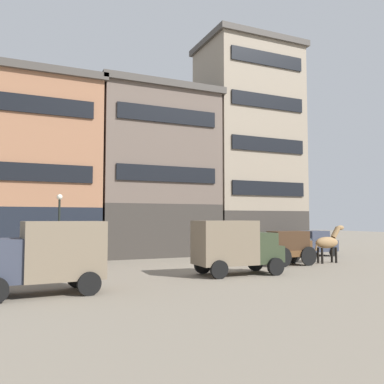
% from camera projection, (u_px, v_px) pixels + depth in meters
% --- Properties ---
extents(ground_plane, '(120.00, 120.00, 0.00)m').
position_uv_depth(ground_plane, '(217.00, 273.00, 20.54)').
color(ground_plane, slate).
extents(building_far_left, '(9.14, 6.27, 12.33)m').
position_uv_depth(building_far_left, '(30.00, 167.00, 27.49)').
color(building_far_left, black).
rests_on(building_far_left, ground_plane).
extents(building_center_left, '(9.19, 6.27, 12.55)m').
position_uv_depth(building_center_left, '(154.00, 171.00, 31.08)').
color(building_center_left, '#38332D').
rests_on(building_center_left, ground_plane).
extents(building_center_right, '(8.35, 6.27, 17.64)m').
position_uv_depth(building_center_right, '(249.00, 146.00, 34.68)').
color(building_center_right, '#38332D').
rests_on(building_center_right, ground_plane).
extents(cargo_wagon, '(2.91, 1.52, 1.98)m').
position_uv_depth(cargo_wagon, '(289.00, 245.00, 23.90)').
color(cargo_wagon, brown).
rests_on(cargo_wagon, ground_plane).
extents(draft_horse, '(2.34, 0.61, 2.30)m').
position_uv_depth(draft_horse, '(328.00, 242.00, 25.11)').
color(draft_horse, '#937047').
rests_on(draft_horse, ground_plane).
extents(delivery_truck_near, '(4.45, 2.36, 2.62)m').
position_uv_depth(delivery_truck_near, '(46.00, 254.00, 14.70)').
color(delivery_truck_near, '#333847').
rests_on(delivery_truck_near, ground_plane).
extents(delivery_truck_far, '(4.42, 2.28, 2.62)m').
position_uv_depth(delivery_truck_far, '(235.00, 245.00, 19.85)').
color(delivery_truck_far, '#2D3823').
rests_on(delivery_truck_far, ground_plane).
extents(sedan_dark, '(3.85, 2.17, 1.83)m').
position_uv_depth(sedan_dark, '(313.00, 243.00, 29.62)').
color(sedan_dark, '#333847').
rests_on(sedan_dark, ground_plane).
extents(pedestrian_officer, '(0.40, 0.40, 1.79)m').
position_uv_depth(pedestrian_officer, '(97.00, 248.00, 24.10)').
color(pedestrian_officer, '#38332D').
rests_on(pedestrian_officer, ground_plane).
extents(streetlamp_curbside, '(0.32, 0.32, 4.12)m').
position_uv_depth(streetlamp_curbside, '(59.00, 219.00, 23.33)').
color(streetlamp_curbside, black).
rests_on(streetlamp_curbside, ground_plane).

